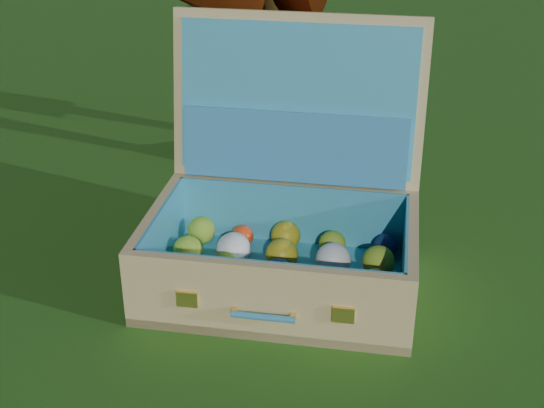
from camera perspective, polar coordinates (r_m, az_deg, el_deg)
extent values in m
plane|color=#215114|center=(1.64, -3.66, -10.85)|extent=(60.00, 60.00, 0.00)
cube|color=#DBBA76|center=(1.81, 0.61, -6.11)|extent=(0.74, 0.63, 0.02)
cube|color=#DBBA76|center=(1.61, -0.51, -7.44)|extent=(0.58, 0.27, 0.19)
cube|color=#DBBA76|center=(1.94, 1.56, -0.94)|extent=(0.58, 0.27, 0.19)
cube|color=#DBBA76|center=(1.83, -8.67, -3.02)|extent=(0.17, 0.35, 0.19)
cube|color=#DBBA76|center=(1.75, 10.37, -4.68)|extent=(0.17, 0.35, 0.19)
cube|color=teal|center=(1.81, 0.61, -5.72)|extent=(0.68, 0.57, 0.01)
cube|color=teal|center=(1.61, -0.42, -6.82)|extent=(0.53, 0.23, 0.16)
cube|color=teal|center=(1.92, 1.50, -0.84)|extent=(0.53, 0.23, 0.16)
cube|color=teal|center=(1.82, -8.26, -2.75)|extent=(0.15, 0.34, 0.16)
cube|color=teal|center=(1.75, 9.92, -4.33)|extent=(0.15, 0.34, 0.16)
cube|color=#DBBA76|center=(1.88, 1.97, 7.95)|extent=(0.62, 0.35, 0.41)
cube|color=teal|center=(1.86, 1.88, 7.85)|extent=(0.56, 0.29, 0.36)
cube|color=teal|center=(1.87, 1.70, 4.29)|extent=(0.53, 0.26, 0.17)
cube|color=#F2C659|center=(1.63, -6.41, -7.14)|extent=(0.05, 0.03, 0.04)
cube|color=#F2C659|center=(1.58, 5.39, -8.31)|extent=(0.05, 0.03, 0.04)
cylinder|color=teal|center=(1.59, -0.70, -8.51)|extent=(0.13, 0.07, 0.01)
cube|color=#F2C659|center=(1.61, -2.85, -8.11)|extent=(0.02, 0.02, 0.01)
cube|color=#F2C659|center=(1.59, 1.59, -8.55)|extent=(0.02, 0.02, 0.01)
sphere|color=#A8200D|center=(1.73, -7.98, -6.69)|extent=(0.04, 0.04, 0.04)
sphere|color=beige|center=(1.70, -4.07, -6.34)|extent=(0.08, 0.08, 0.08)
sphere|color=#99BA2D|center=(1.66, 0.24, -7.17)|extent=(0.08, 0.08, 0.08)
sphere|color=beige|center=(1.67, 3.63, -7.45)|extent=(0.06, 0.06, 0.06)
sphere|color=white|center=(1.67, 7.94, -7.66)|extent=(0.06, 0.06, 0.06)
sphere|color=#FF4315|center=(1.80, -7.32, -4.88)|extent=(0.06, 0.06, 0.06)
sphere|color=#99BA2D|center=(1.78, -3.64, -4.79)|extent=(0.07, 0.07, 0.07)
sphere|color=#0F1A4B|center=(1.76, 0.46, -5.26)|extent=(0.07, 0.07, 0.07)
sphere|color=#A8200D|center=(1.75, 4.05, -5.99)|extent=(0.05, 0.05, 0.05)
sphere|color=#FF4315|center=(1.73, 7.81, -6.02)|extent=(0.07, 0.07, 0.07)
sphere|color=#99BA2D|center=(1.86, -6.34, -3.46)|extent=(0.07, 0.07, 0.07)
sphere|color=white|center=(1.84, -2.92, -3.43)|extent=(0.08, 0.08, 0.08)
sphere|color=#B5A018|center=(1.82, 0.73, -3.84)|extent=(0.08, 0.08, 0.08)
sphere|color=white|center=(1.80, 4.62, -4.23)|extent=(0.08, 0.08, 0.08)
sphere|color=#99BA2D|center=(1.81, 8.02, -4.31)|extent=(0.08, 0.08, 0.08)
sphere|color=#99BA2D|center=(1.94, -5.34, -1.96)|extent=(0.07, 0.07, 0.07)
sphere|color=#FF4315|center=(1.92, -2.26, -2.43)|extent=(0.06, 0.06, 0.06)
sphere|color=#B5A018|center=(1.90, 1.04, -2.40)|extent=(0.08, 0.08, 0.08)
sphere|color=#99BA2D|center=(1.88, 4.56, -3.03)|extent=(0.07, 0.07, 0.07)
sphere|color=#0F1A4B|center=(1.90, 8.59, -3.15)|extent=(0.06, 0.06, 0.06)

